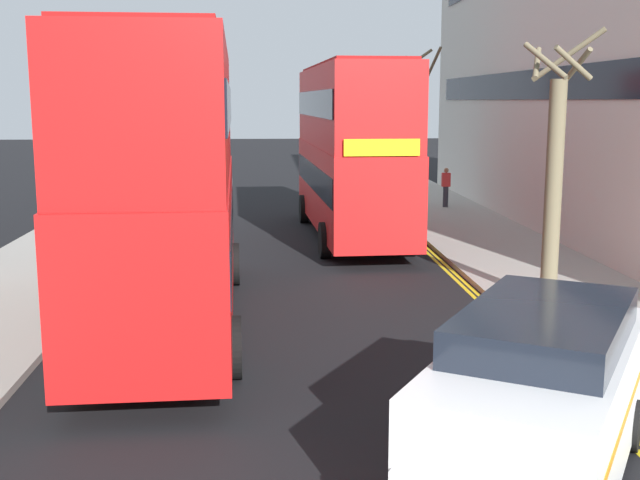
# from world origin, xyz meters

# --- Properties ---
(sidewalk_right) EXTENTS (4.00, 80.00, 0.14)m
(sidewalk_right) POSITION_xyz_m (6.50, 16.00, 0.07)
(sidewalk_right) COLOR #9E9991
(sidewalk_right) RESTS_ON ground
(sidewalk_left) EXTENTS (4.00, 80.00, 0.14)m
(sidewalk_left) POSITION_xyz_m (-6.50, 16.00, 0.07)
(sidewalk_left) COLOR #9E9991
(sidewalk_left) RESTS_ON ground
(kerb_line_outer) EXTENTS (0.10, 56.00, 0.01)m
(kerb_line_outer) POSITION_xyz_m (4.40, 14.00, 0.00)
(kerb_line_outer) COLOR yellow
(kerb_line_outer) RESTS_ON ground
(kerb_line_inner) EXTENTS (0.10, 56.00, 0.01)m
(kerb_line_inner) POSITION_xyz_m (4.24, 14.00, 0.00)
(kerb_line_inner) COLOR yellow
(kerb_line_inner) RESTS_ON ground
(double_decker_bus_away) EXTENTS (3.09, 10.89, 5.64)m
(double_decker_bus_away) POSITION_xyz_m (-2.50, 11.56, 3.03)
(double_decker_bus_away) COLOR red
(double_decker_bus_away) RESTS_ON ground
(double_decker_bus_oncoming) EXTENTS (3.13, 10.90, 5.64)m
(double_decker_bus_oncoming) POSITION_xyz_m (2.23, 21.58, 3.03)
(double_decker_bus_oncoming) COLOR red
(double_decker_bus_oncoming) RESTS_ON ground
(taxi_minivan) EXTENTS (4.07, 5.08, 2.12)m
(taxi_minivan) POSITION_xyz_m (2.58, 4.31, 1.07)
(taxi_minivan) COLOR white
(taxi_minivan) RESTS_ON ground
(pedestrian_far) EXTENTS (0.34, 0.22, 1.62)m
(pedestrian_far) POSITION_xyz_m (6.86, 27.85, 0.99)
(pedestrian_far) COLOR #2D2D38
(pedestrian_far) RESTS_ON sidewalk_right
(street_tree_near) EXTENTS (1.65, 1.55, 6.47)m
(street_tree_near) POSITION_xyz_m (5.61, 28.25, 3.30)
(street_tree_near) COLOR #6B6047
(street_tree_near) RESTS_ON sidewalk_right
(street_tree_mid) EXTENTS (1.89, 1.89, 5.90)m
(street_tree_mid) POSITION_xyz_m (5.65, 12.38, 2.88)
(street_tree_mid) COLOR #6B6047
(street_tree_mid) RESTS_ON sidewalk_right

